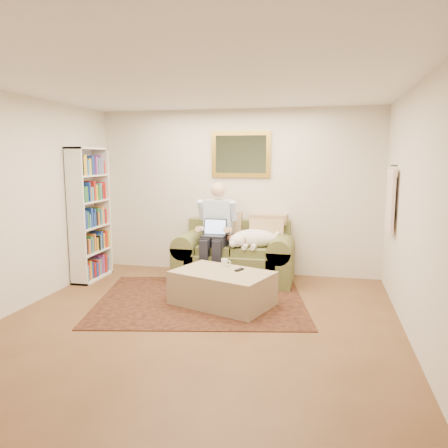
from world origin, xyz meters
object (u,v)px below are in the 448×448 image
(ottoman, at_px, (222,288))
(bookshelf, at_px, (90,214))
(seated_man, at_px, (215,233))
(laptop, at_px, (214,232))
(sleeping_dog, at_px, (255,238))
(sofa, at_px, (235,260))
(coffee_mug, at_px, (224,263))

(ottoman, relative_size, bookshelf, 0.60)
(ottoman, height_order, bookshelf, bookshelf)
(seated_man, distance_m, laptop, 0.08)
(sleeping_dog, xyz_separation_m, ottoman, (-0.24, -1.08, -0.45))
(sleeping_dog, bearing_deg, laptop, -166.36)
(sofa, relative_size, seated_man, 1.19)
(coffee_mug, bearing_deg, seated_man, 112.57)
(coffee_mug, bearing_deg, bookshelf, 167.69)
(ottoman, bearing_deg, bookshelf, 161.59)
(seated_man, relative_size, bookshelf, 0.74)
(sleeping_dog, distance_m, bookshelf, 2.52)
(sofa, height_order, bookshelf, bookshelf)
(seated_man, xyz_separation_m, sleeping_dog, (0.58, 0.07, -0.07))
(coffee_mug, xyz_separation_m, bookshelf, (-2.21, 0.48, 0.52))
(seated_man, relative_size, coffee_mug, 14.77)
(laptop, relative_size, sleeping_dog, 0.47)
(sleeping_dog, bearing_deg, seated_man, -172.87)
(laptop, xyz_separation_m, ottoman, (0.34, -0.94, -0.56))
(sofa, height_order, seated_man, seated_man)
(seated_man, bearing_deg, laptop, -90.00)
(bookshelf, bearing_deg, sofa, 11.06)
(sleeping_dog, xyz_separation_m, bookshelf, (-2.48, -0.33, 0.33))
(seated_man, distance_m, ottoman, 1.18)
(seated_man, height_order, laptop, seated_man)
(laptop, relative_size, bookshelf, 0.17)
(sofa, bearing_deg, sleeping_dog, -15.74)
(sleeping_dog, bearing_deg, bookshelf, -172.33)
(laptop, height_order, bookshelf, bookshelf)
(seated_man, bearing_deg, sofa, 31.45)
(sofa, bearing_deg, seated_man, -148.55)
(ottoman, distance_m, coffee_mug, 0.38)
(sofa, distance_m, bookshelf, 2.31)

